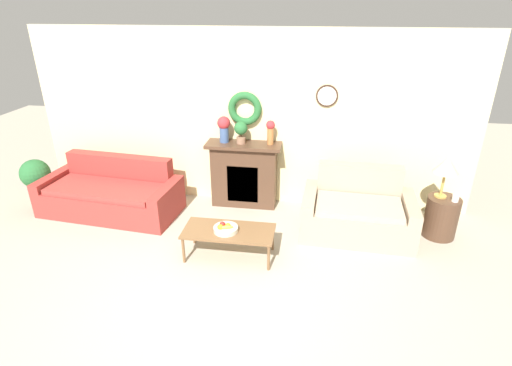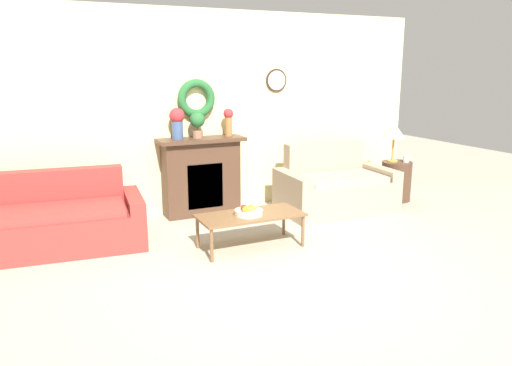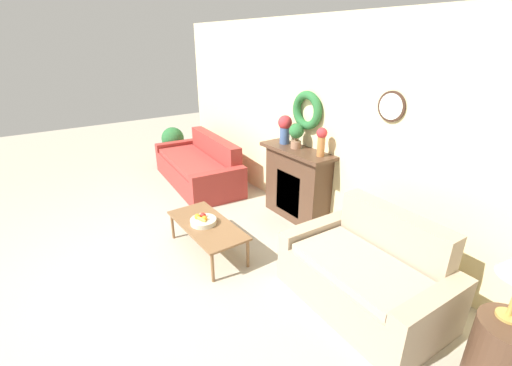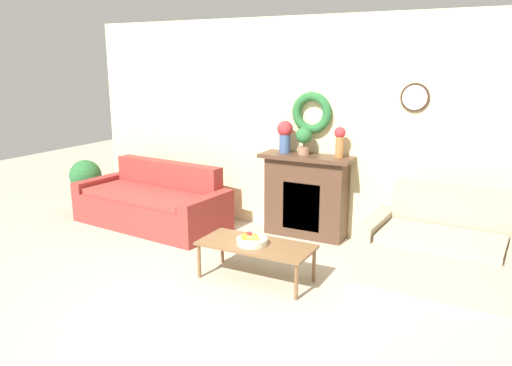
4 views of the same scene
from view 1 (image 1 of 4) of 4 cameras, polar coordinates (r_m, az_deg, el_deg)
ground_plane at (r=4.58m, az=-6.20°, el=-16.84°), size 16.00×16.00×0.00m
wall_back at (r=6.21m, az=-0.84°, el=9.04°), size 6.80×0.17×2.70m
fireplace at (r=6.31m, az=-1.70°, el=1.30°), size 1.15×0.41×1.04m
couch_left at (r=6.58m, az=-19.93°, el=-1.51°), size 2.17×1.12×0.82m
loveseat_right at (r=5.80m, az=14.28°, el=-4.07°), size 1.57×1.01×0.91m
coffee_table at (r=5.10m, az=-3.90°, el=-7.07°), size 1.15×0.53×0.38m
fruit_bowl at (r=5.05m, az=-4.39°, el=-6.49°), size 0.31×0.31×0.12m
side_table_by_loveseat at (r=6.11m, az=24.92°, el=-4.44°), size 0.44×0.44×0.58m
table_lamp at (r=5.84m, az=25.57°, el=2.17°), size 0.33×0.33×0.57m
mug at (r=5.93m, az=26.60°, el=-1.94°), size 0.09×0.09×0.10m
vase_on_mantel_left at (r=6.12m, az=-4.61°, el=7.93°), size 0.20×0.20×0.40m
vase_on_mantel_right at (r=6.01m, az=2.07°, el=7.50°), size 0.13×0.13×0.37m
potted_plant_on_mantel at (r=6.05m, az=-2.18°, el=7.53°), size 0.20×0.20×0.34m
potted_plant_floor_by_couch at (r=7.22m, az=-28.94°, el=0.87°), size 0.45×0.45×0.76m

